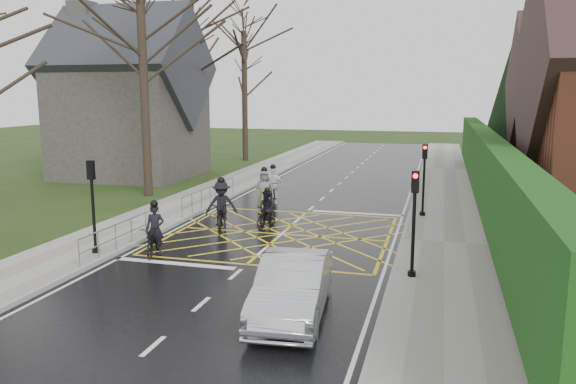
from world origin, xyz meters
The scene contains 22 objects.
ground centered at (0.00, 0.00, 0.00)m, with size 120.00×120.00×0.00m, color black.
road centered at (0.00, 0.00, 0.01)m, with size 9.00×80.00×0.01m, color black.
sidewalk_right centered at (6.00, 0.00, 0.07)m, with size 3.00×80.00×0.15m, color gray.
sidewalk_left centered at (-6.00, 0.00, 0.07)m, with size 3.00×80.00×0.15m, color gray.
stone_wall centered at (7.75, 6.00, 0.35)m, with size 0.50×38.00×0.70m, color slate.
hedge centered at (7.75, 6.00, 2.10)m, with size 0.90×38.00×2.80m, color #12380F.
conifer centered at (10.75, 26.00, 4.99)m, with size 4.60×4.60×10.00m.
church centered at (-13.54, 12.00, 4.93)m, with size 8.80×7.80×11.00m.
tree_near centered at (-9.00, 6.00, 7.91)m, with size 9.24×9.24×11.44m.
tree_mid centered at (-10.00, 14.00, 8.63)m, with size 10.08×10.08×12.48m.
tree_far centered at (-9.30, 22.00, 7.19)m, with size 8.40×8.40×10.40m.
railing_south centered at (-4.65, -3.50, 0.78)m, with size 0.05×5.04×1.03m.
railing_north centered at (-4.65, 4.00, 0.79)m, with size 0.05×6.04×1.03m.
traffic_light_ne centered at (5.10, 4.20, 1.66)m, with size 0.24×0.31×3.21m.
traffic_light_se centered at (5.10, -4.20, 1.66)m, with size 0.24×0.31×3.21m.
traffic_light_sw centered at (-5.10, -4.50, 1.66)m, with size 0.24×0.31×3.21m.
cyclist_rear centered at (-3.37, -3.70, 0.60)m, with size 1.20×2.01×1.84m.
cyclist_back centered at (-0.84, 0.81, 0.62)m, with size 0.81×1.70×1.65m.
cyclist_mid centered at (-2.51, 0.10, 0.77)m, with size 1.46×2.30×2.11m.
cyclist_front centered at (-2.07, 5.65, 0.72)m, with size 1.10×2.00×1.94m.
cyclist_lead centered at (-2.00, 4.03, 0.70)m, with size 1.23×2.20×2.03m.
car centered at (2.44, -7.56, 0.73)m, with size 1.54×4.43×1.46m, color #B7B9BF.
Camera 1 is at (5.76, -20.07, 5.36)m, focal length 35.00 mm.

